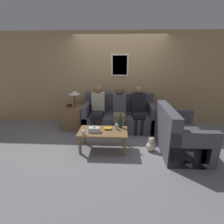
{
  "coord_description": "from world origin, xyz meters",
  "views": [
    {
      "loc": [
        0.05,
        -4.07,
        1.96
      ],
      "look_at": [
        -0.16,
        -0.11,
        0.67
      ],
      "focal_mm": 28.0,
      "sensor_mm": 36.0,
      "label": 1
    }
  ],
  "objects_px": {
    "coffee_table": "(103,133)",
    "drinking_glass": "(83,132)",
    "person_left": "(98,107)",
    "person_right": "(138,108)",
    "teddy_bear": "(151,145)",
    "person_middle": "(119,108)",
    "couch_main": "(119,117)",
    "couch_side": "(178,136)",
    "wine_bottle": "(120,122)"
  },
  "relations": [
    {
      "from": "coffee_table",
      "to": "drinking_glass",
      "type": "distance_m",
      "value": 0.44
    },
    {
      "from": "person_middle",
      "to": "coffee_table",
      "type": "bearing_deg",
      "value": -108.72
    },
    {
      "from": "coffee_table",
      "to": "drinking_glass",
      "type": "bearing_deg",
      "value": -151.4
    },
    {
      "from": "person_left",
      "to": "person_right",
      "type": "bearing_deg",
      "value": -0.53
    },
    {
      "from": "wine_bottle",
      "to": "person_left",
      "type": "height_order",
      "value": "person_left"
    },
    {
      "from": "wine_bottle",
      "to": "person_right",
      "type": "height_order",
      "value": "person_right"
    },
    {
      "from": "couch_side",
      "to": "teddy_bear",
      "type": "xyz_separation_m",
      "value": [
        -0.58,
        -0.08,
        -0.19
      ]
    },
    {
      "from": "couch_main",
      "to": "person_middle",
      "type": "xyz_separation_m",
      "value": [
        0.01,
        -0.22,
        0.33
      ]
    },
    {
      "from": "person_middle",
      "to": "person_right",
      "type": "height_order",
      "value": "person_middle"
    },
    {
      "from": "person_right",
      "to": "wine_bottle",
      "type": "bearing_deg",
      "value": -118.71
    },
    {
      "from": "couch_main",
      "to": "coffee_table",
      "type": "distance_m",
      "value": 1.26
    },
    {
      "from": "teddy_bear",
      "to": "drinking_glass",
      "type": "bearing_deg",
      "value": -172.39
    },
    {
      "from": "coffee_table",
      "to": "drinking_glass",
      "type": "relative_size",
      "value": 10.85
    },
    {
      "from": "couch_main",
      "to": "drinking_glass",
      "type": "height_order",
      "value": "couch_main"
    },
    {
      "from": "wine_bottle",
      "to": "teddy_bear",
      "type": "relative_size",
      "value": 1.05
    },
    {
      "from": "coffee_table",
      "to": "person_right",
      "type": "xyz_separation_m",
      "value": [
        0.83,
        1.05,
        0.28
      ]
    },
    {
      "from": "person_middle",
      "to": "teddy_bear",
      "type": "relative_size",
      "value": 3.88
    },
    {
      "from": "wine_bottle",
      "to": "teddy_bear",
      "type": "distance_m",
      "value": 0.81
    },
    {
      "from": "coffee_table",
      "to": "couch_main",
      "type": "bearing_deg",
      "value": 75.03
    },
    {
      "from": "couch_side",
      "to": "person_right",
      "type": "distance_m",
      "value": 1.3
    },
    {
      "from": "couch_side",
      "to": "wine_bottle",
      "type": "distance_m",
      "value": 1.27
    },
    {
      "from": "wine_bottle",
      "to": "person_middle",
      "type": "xyz_separation_m",
      "value": [
        -0.03,
        0.79,
        0.09
      ]
    },
    {
      "from": "coffee_table",
      "to": "person_middle",
      "type": "bearing_deg",
      "value": 71.28
    },
    {
      "from": "teddy_bear",
      "to": "couch_main",
      "type": "bearing_deg",
      "value": 119.73
    },
    {
      "from": "couch_side",
      "to": "wine_bottle",
      "type": "height_order",
      "value": "couch_side"
    },
    {
      "from": "person_middle",
      "to": "person_right",
      "type": "distance_m",
      "value": 0.5
    },
    {
      "from": "coffee_table",
      "to": "person_right",
      "type": "height_order",
      "value": "person_right"
    },
    {
      "from": "person_middle",
      "to": "person_right",
      "type": "xyz_separation_m",
      "value": [
        0.5,
        0.06,
        -0.0
      ]
    },
    {
      "from": "coffee_table",
      "to": "person_left",
      "type": "bearing_deg",
      "value": 102.77
    },
    {
      "from": "couch_main",
      "to": "person_left",
      "type": "bearing_deg",
      "value": -165.3
    },
    {
      "from": "coffee_table",
      "to": "person_middle",
      "type": "distance_m",
      "value": 1.09
    },
    {
      "from": "person_right",
      "to": "person_middle",
      "type": "bearing_deg",
      "value": -173.04
    },
    {
      "from": "drinking_glass",
      "to": "person_left",
      "type": "bearing_deg",
      "value": 83.84
    },
    {
      "from": "coffee_table",
      "to": "drinking_glass",
      "type": "height_order",
      "value": "drinking_glass"
    },
    {
      "from": "wine_bottle",
      "to": "person_left",
      "type": "xyz_separation_m",
      "value": [
        -0.61,
        0.86,
        0.1
      ]
    },
    {
      "from": "person_left",
      "to": "couch_side",
      "type": "bearing_deg",
      "value": -28.49
    },
    {
      "from": "drinking_glass",
      "to": "coffee_table",
      "type": "bearing_deg",
      "value": 28.6
    },
    {
      "from": "coffee_table",
      "to": "person_middle",
      "type": "xyz_separation_m",
      "value": [
        0.34,
        0.99,
        0.28
      ]
    },
    {
      "from": "coffee_table",
      "to": "wine_bottle",
      "type": "distance_m",
      "value": 0.46
    },
    {
      "from": "coffee_table",
      "to": "wine_bottle",
      "type": "relative_size",
      "value": 3.16
    },
    {
      "from": "couch_main",
      "to": "couch_side",
      "type": "bearing_deg",
      "value": -41.92
    },
    {
      "from": "coffee_table",
      "to": "drinking_glass",
      "type": "xyz_separation_m",
      "value": [
        -0.38,
        -0.21,
        0.11
      ]
    },
    {
      "from": "drinking_glass",
      "to": "person_middle",
      "type": "relative_size",
      "value": 0.08
    },
    {
      "from": "drinking_glass",
      "to": "teddy_bear",
      "type": "relative_size",
      "value": 0.31
    },
    {
      "from": "person_left",
      "to": "person_middle",
      "type": "bearing_deg",
      "value": -6.98
    },
    {
      "from": "couch_main",
      "to": "person_left",
      "type": "xyz_separation_m",
      "value": [
        -0.57,
        -0.15,
        0.33
      ]
    },
    {
      "from": "person_left",
      "to": "teddy_bear",
      "type": "distance_m",
      "value": 1.75
    },
    {
      "from": "drinking_glass",
      "to": "teddy_bear",
      "type": "distance_m",
      "value": 1.46
    },
    {
      "from": "coffee_table",
      "to": "teddy_bear",
      "type": "height_order",
      "value": "coffee_table"
    },
    {
      "from": "couch_side",
      "to": "coffee_table",
      "type": "xyz_separation_m",
      "value": [
        -1.61,
        -0.06,
        0.05
      ]
    }
  ]
}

